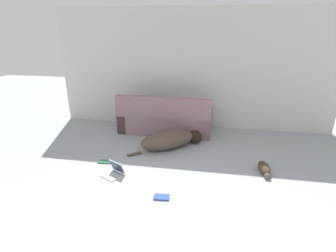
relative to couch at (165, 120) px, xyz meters
name	(u,v)px	position (x,y,z in m)	size (l,w,h in m)	color
wall_back	(193,70)	(0.55, 0.54, 1.08)	(6.47, 0.06, 2.74)	beige
couch	(165,120)	(0.00, 0.00, 0.00)	(2.11, 0.82, 0.90)	gray
dog	(170,139)	(0.26, -0.84, -0.10)	(1.41, 1.08, 0.39)	#4C3D33
cat	(264,168)	(1.98, -1.50, -0.22)	(0.21, 0.59, 0.15)	#473323
laptop_open	(114,171)	(-0.48, -2.01, -0.22)	(0.39, 0.40, 0.22)	#B7B7BC
book_green	(105,162)	(-0.80, -1.64, -0.28)	(0.25, 0.13, 0.02)	#2D663D
book_blue	(162,197)	(0.42, -2.50, -0.28)	(0.23, 0.15, 0.02)	#28428E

